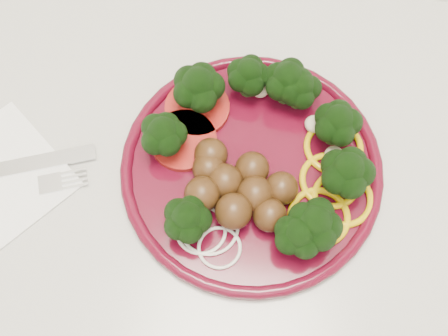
# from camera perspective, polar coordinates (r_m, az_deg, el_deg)

# --- Properties ---
(counter) EXTENTS (2.40, 0.60, 0.90)m
(counter) POSITION_cam_1_polar(r_m,az_deg,el_deg) (1.07, 1.27, -10.64)
(counter) COLOR silver
(counter) RESTS_ON ground
(plate) EXTENTS (0.30, 0.30, 0.07)m
(plate) POSITION_cam_1_polar(r_m,az_deg,el_deg) (0.63, 3.45, 0.87)
(plate) COLOR #460716
(plate) RESTS_ON counter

